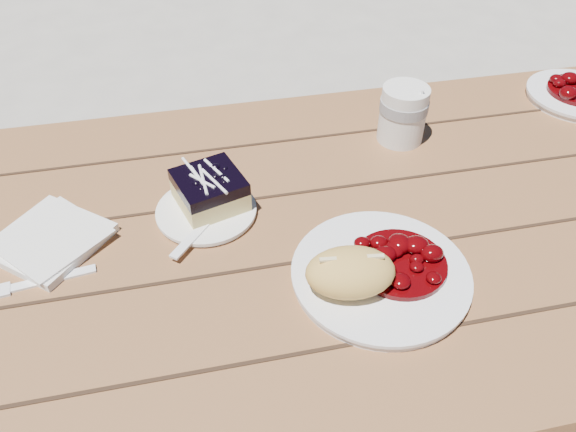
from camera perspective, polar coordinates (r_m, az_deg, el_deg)
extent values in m
cube|color=brown|center=(0.93, 0.81, -2.12)|extent=(2.00, 0.80, 0.05)
cube|color=brown|center=(1.61, -4.37, 6.45)|extent=(1.80, 0.25, 0.04)
cube|color=brown|center=(1.99, 19.48, 3.49)|extent=(0.06, 0.06, 0.42)
cylinder|color=white|center=(0.84, 9.36, -5.95)|extent=(0.26, 0.26, 0.02)
ellipsoid|color=#E2B457|center=(0.78, 6.35, -5.71)|extent=(0.13, 0.10, 0.06)
cylinder|color=white|center=(0.94, -8.28, 0.45)|extent=(0.16, 0.16, 0.01)
cube|color=#DAC676|center=(0.94, -7.90, 2.14)|extent=(0.13, 0.13, 0.03)
cube|color=black|center=(0.92, -8.06, 3.45)|extent=(0.13, 0.13, 0.02)
cylinder|color=white|center=(1.10, 11.58, 10.09)|extent=(0.09, 0.09, 0.11)
cube|color=white|center=(0.95, -23.05, -2.26)|extent=(0.21, 0.21, 0.01)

